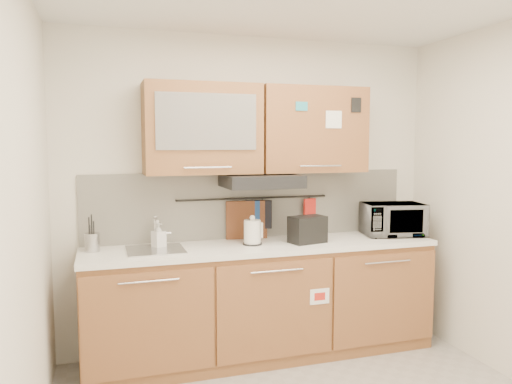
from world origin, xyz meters
TOP-DOWN VIEW (x-y plane):
  - wall_back at (0.00, 1.50)m, footprint 3.20×0.00m
  - wall_left at (-1.60, 0.00)m, footprint 0.00×3.00m
  - base_cabinet at (0.00, 1.19)m, footprint 2.80×0.64m
  - countertop at (0.00, 1.19)m, footprint 2.82×0.62m
  - backsplash at (0.00, 1.49)m, footprint 2.80×0.02m
  - upper_cabinets at (-0.00, 1.32)m, footprint 1.82×0.37m
  - range_hood at (0.00, 1.25)m, footprint 0.60×0.46m
  - sink at (-0.85, 1.21)m, footprint 0.42×0.40m
  - utensil_rail at (0.00, 1.45)m, footprint 1.30×0.02m
  - utensil_crock at (-1.30, 1.31)m, footprint 0.13×0.13m
  - kettle at (-0.09, 1.19)m, footprint 0.18×0.17m
  - toaster at (0.35, 1.13)m, footprint 0.31×0.23m
  - microwave at (1.19, 1.21)m, footprint 0.56×0.43m
  - soap_bottle at (-0.81, 1.29)m, footprint 0.12×0.12m
  - cutting_board at (-0.07, 1.44)m, footprint 0.35×0.06m
  - oven_mitt at (-0.02, 1.44)m, footprint 0.12×0.06m
  - dark_pouch at (0.08, 1.44)m, footprint 0.15×0.10m
  - pot_holder at (0.51, 1.44)m, footprint 0.13×0.06m

SIDE VIEW (x-z plane):
  - base_cabinet at x=0.00m, z-range -0.03..0.85m
  - countertop at x=0.00m, z-range 0.88..0.92m
  - sink at x=-0.85m, z-range 0.79..1.05m
  - utensil_crock at x=-1.30m, z-range 0.85..1.13m
  - kettle at x=-0.09m, z-range 0.89..1.13m
  - soap_bottle at x=-0.81m, z-range 0.92..1.11m
  - cutting_board at x=-0.07m, z-range 0.81..1.24m
  - toaster at x=0.35m, z-range 0.92..1.14m
  - microwave at x=1.19m, z-range 0.92..1.20m
  - dark_pouch at x=0.08m, z-range 1.00..1.24m
  - oven_mitt at x=-0.02m, z-range 1.04..1.24m
  - pot_holder at x=0.51m, z-range 1.08..1.24m
  - backsplash at x=0.00m, z-range 0.92..1.48m
  - utensil_rail at x=0.00m, z-range 1.25..1.27m
  - wall_left at x=-1.60m, z-range -0.20..2.80m
  - wall_back at x=0.00m, z-range -0.30..2.90m
  - range_hood at x=0.00m, z-range 1.37..1.47m
  - upper_cabinets at x=0.00m, z-range 1.48..2.18m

